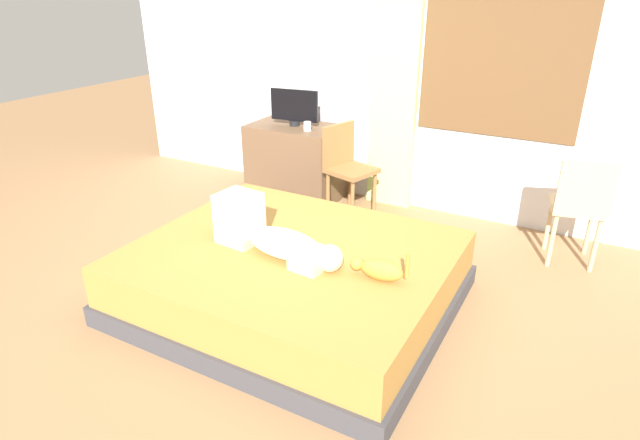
{
  "coord_description": "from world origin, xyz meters",
  "views": [
    {
      "loc": [
        1.68,
        -2.42,
        2.04
      ],
      "look_at": [
        0.14,
        0.39,
        0.57
      ],
      "focal_mm": 29.59,
      "sensor_mm": 36.0,
      "label": 1
    }
  ],
  "objects_px": {
    "bed": "(293,277)",
    "chair_spare": "(580,204)",
    "tv_monitor": "(294,107)",
    "chair_by_desk": "(346,164)",
    "cat": "(379,269)",
    "person_lying": "(273,236)",
    "cup": "(307,126)",
    "desk": "(296,162)"
  },
  "relations": [
    {
      "from": "tv_monitor",
      "to": "chair_by_desk",
      "type": "height_order",
      "value": "tv_monitor"
    },
    {
      "from": "cat",
      "to": "chair_spare",
      "type": "bearing_deg",
      "value": 59.26
    },
    {
      "from": "cup",
      "to": "chair_spare",
      "type": "distance_m",
      "value": 2.42
    },
    {
      "from": "person_lying",
      "to": "cup",
      "type": "bearing_deg",
      "value": 113.02
    },
    {
      "from": "desk",
      "to": "cup",
      "type": "relative_size",
      "value": 10.57
    },
    {
      "from": "tv_monitor",
      "to": "cup",
      "type": "bearing_deg",
      "value": -27.57
    },
    {
      "from": "chair_spare",
      "to": "cat",
      "type": "bearing_deg",
      "value": -120.74
    },
    {
      "from": "person_lying",
      "to": "chair_by_desk",
      "type": "bearing_deg",
      "value": 99.42
    },
    {
      "from": "tv_monitor",
      "to": "chair_by_desk",
      "type": "relative_size",
      "value": 0.56
    },
    {
      "from": "person_lying",
      "to": "cup",
      "type": "distance_m",
      "value": 1.86
    },
    {
      "from": "cat",
      "to": "chair_by_desk",
      "type": "bearing_deg",
      "value": 122.04
    },
    {
      "from": "person_lying",
      "to": "chair_by_desk",
      "type": "distance_m",
      "value": 1.64
    },
    {
      "from": "cat",
      "to": "chair_spare",
      "type": "relative_size",
      "value": 0.42
    },
    {
      "from": "cat",
      "to": "desk",
      "type": "height_order",
      "value": "desk"
    },
    {
      "from": "chair_spare",
      "to": "bed",
      "type": "bearing_deg",
      "value": -136.6
    },
    {
      "from": "person_lying",
      "to": "tv_monitor",
      "type": "relative_size",
      "value": 1.96
    },
    {
      "from": "chair_spare",
      "to": "cup",
      "type": "bearing_deg",
      "value": 177.95
    },
    {
      "from": "bed",
      "to": "cup",
      "type": "distance_m",
      "value": 1.88
    },
    {
      "from": "bed",
      "to": "tv_monitor",
      "type": "relative_size",
      "value": 4.31
    },
    {
      "from": "tv_monitor",
      "to": "cup",
      "type": "distance_m",
      "value": 0.27
    },
    {
      "from": "cup",
      "to": "chair_spare",
      "type": "bearing_deg",
      "value": -2.05
    },
    {
      "from": "desk",
      "to": "chair_by_desk",
      "type": "xyz_separation_m",
      "value": [
        0.65,
        -0.19,
        0.14
      ]
    },
    {
      "from": "tv_monitor",
      "to": "person_lying",
      "type": "bearing_deg",
      "value": -62.83
    },
    {
      "from": "bed",
      "to": "desk",
      "type": "distance_m",
      "value": 1.99
    },
    {
      "from": "cup",
      "to": "chair_spare",
      "type": "relative_size",
      "value": 0.1
    },
    {
      "from": "bed",
      "to": "cup",
      "type": "relative_size",
      "value": 24.26
    },
    {
      "from": "desk",
      "to": "cup",
      "type": "bearing_deg",
      "value": -28.15
    },
    {
      "from": "cat",
      "to": "chair_by_desk",
      "type": "relative_size",
      "value": 0.42
    },
    {
      "from": "chair_by_desk",
      "to": "cat",
      "type": "bearing_deg",
      "value": -57.96
    },
    {
      "from": "person_lying",
      "to": "chair_spare",
      "type": "distance_m",
      "value": 2.33
    },
    {
      "from": "bed",
      "to": "chair_spare",
      "type": "distance_m",
      "value": 2.22
    },
    {
      "from": "bed",
      "to": "cat",
      "type": "height_order",
      "value": "cat"
    },
    {
      "from": "cup",
      "to": "chair_by_desk",
      "type": "height_order",
      "value": "chair_by_desk"
    },
    {
      "from": "cup",
      "to": "person_lying",
      "type": "bearing_deg",
      "value": -66.98
    },
    {
      "from": "bed",
      "to": "desk",
      "type": "xyz_separation_m",
      "value": [
        -1.0,
        1.71,
        0.16
      ]
    },
    {
      "from": "chair_by_desk",
      "to": "chair_spare",
      "type": "relative_size",
      "value": 1.0
    },
    {
      "from": "bed",
      "to": "desk",
      "type": "relative_size",
      "value": 2.3
    },
    {
      "from": "bed",
      "to": "tv_monitor",
      "type": "height_order",
      "value": "tv_monitor"
    },
    {
      "from": "cat",
      "to": "tv_monitor",
      "type": "height_order",
      "value": "tv_monitor"
    },
    {
      "from": "chair_by_desk",
      "to": "chair_spare",
      "type": "height_order",
      "value": "same"
    },
    {
      "from": "person_lying",
      "to": "cup",
      "type": "relative_size",
      "value": 11.07
    },
    {
      "from": "bed",
      "to": "chair_by_desk",
      "type": "relative_size",
      "value": 2.4
    }
  ]
}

